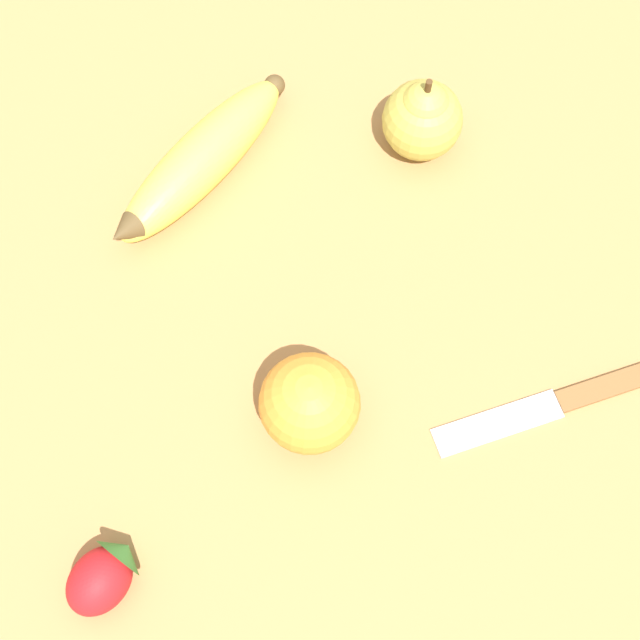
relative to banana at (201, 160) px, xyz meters
name	(u,v)px	position (x,y,z in m)	size (l,w,h in m)	color
ground_plane	(266,371)	(0.07, -0.16, -0.02)	(3.00, 3.00, 0.00)	#A87A47
banana	(201,160)	(0.00, 0.00, 0.00)	(0.14, 0.18, 0.04)	#DBCC4C
orange	(310,403)	(0.11, -0.19, 0.01)	(0.07, 0.07, 0.07)	orange
pear	(423,118)	(0.17, 0.05, 0.01)	(0.06, 0.06, 0.08)	#B7AD47
strawberry	(104,576)	(-0.01, -0.32, 0.00)	(0.06, 0.06, 0.04)	red
paring_knife	(554,404)	(0.28, -0.16, -0.02)	(0.16, 0.09, 0.01)	silver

